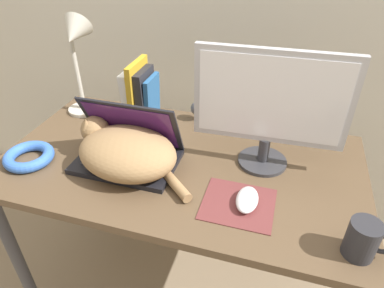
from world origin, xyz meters
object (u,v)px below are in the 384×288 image
(laptop, at_px, (128,150))
(cable_coil, at_px, (29,156))
(cat, at_px, (125,151))
(computer_mouse, at_px, (247,199))
(external_monitor, at_px, (270,105))
(mug, at_px, (364,240))
(desk_lamp, at_px, (76,51))
(book_row, at_px, (141,94))
(webcam, at_px, (197,109))

(laptop, xyz_separation_m, cable_coil, (-0.33, -0.10, -0.02))
(cat, xyz_separation_m, computer_mouse, (0.41, -0.05, -0.05))
(computer_mouse, bearing_deg, external_monitor, 85.14)
(laptop, relative_size, computer_mouse, 2.98)
(computer_mouse, xyz_separation_m, mug, (0.29, -0.09, 0.03))
(desk_lamp, xyz_separation_m, cable_coil, (-0.02, -0.34, -0.26))
(computer_mouse, bearing_deg, desk_lamp, 155.02)
(laptop, height_order, cat, laptop)
(cat, relative_size, cable_coil, 2.62)
(book_row, height_order, mug, book_row)
(computer_mouse, height_order, mug, mug)
(cable_coil, bearing_deg, desk_lamp, 85.95)
(book_row, bearing_deg, mug, -31.36)
(webcam, bearing_deg, external_monitor, -36.67)
(external_monitor, bearing_deg, computer_mouse, -94.86)
(book_row, distance_m, cable_coil, 0.47)
(laptop, xyz_separation_m, desk_lamp, (-0.30, 0.24, 0.23))
(laptop, xyz_separation_m, external_monitor, (0.44, 0.12, 0.18))
(desk_lamp, distance_m, webcam, 0.51)
(external_monitor, xyz_separation_m, cable_coil, (-0.76, -0.22, -0.20))
(cat, distance_m, webcam, 0.40)
(computer_mouse, bearing_deg, book_row, 142.02)
(external_monitor, height_order, computer_mouse, external_monitor)
(book_row, bearing_deg, external_monitor, -18.60)
(laptop, xyz_separation_m, mug, (0.71, -0.19, 0.01))
(external_monitor, height_order, webcam, external_monitor)
(external_monitor, height_order, desk_lamp, desk_lamp)
(laptop, distance_m, cable_coil, 0.34)
(laptop, xyz_separation_m, computer_mouse, (0.42, -0.10, -0.02))
(cat, bearing_deg, computer_mouse, -7.58)
(mug, bearing_deg, laptop, 165.03)
(cat, xyz_separation_m, desk_lamp, (-0.31, 0.28, 0.21))
(computer_mouse, bearing_deg, webcam, 122.31)
(cat, bearing_deg, book_row, 105.20)
(cat, xyz_separation_m, webcam, (0.13, 0.38, -0.02))
(cable_coil, bearing_deg, computer_mouse, 0.27)
(laptop, relative_size, book_row, 1.40)
(external_monitor, height_order, cable_coil, external_monitor)
(cat, height_order, cable_coil, cat)
(external_monitor, xyz_separation_m, computer_mouse, (-0.02, -0.21, -0.20))
(external_monitor, distance_m, book_row, 0.56)
(external_monitor, bearing_deg, book_row, 161.40)
(laptop, bearing_deg, external_monitor, 15.12)
(webcam, bearing_deg, book_row, -169.10)
(desk_lamp, bearing_deg, cable_coil, -94.05)
(computer_mouse, bearing_deg, mug, -17.73)
(laptop, xyz_separation_m, cat, (0.01, -0.04, 0.03))
(book_row, xyz_separation_m, desk_lamp, (-0.22, -0.05, 0.17))
(laptop, bearing_deg, book_row, 105.05)
(webcam, bearing_deg, mug, -42.82)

